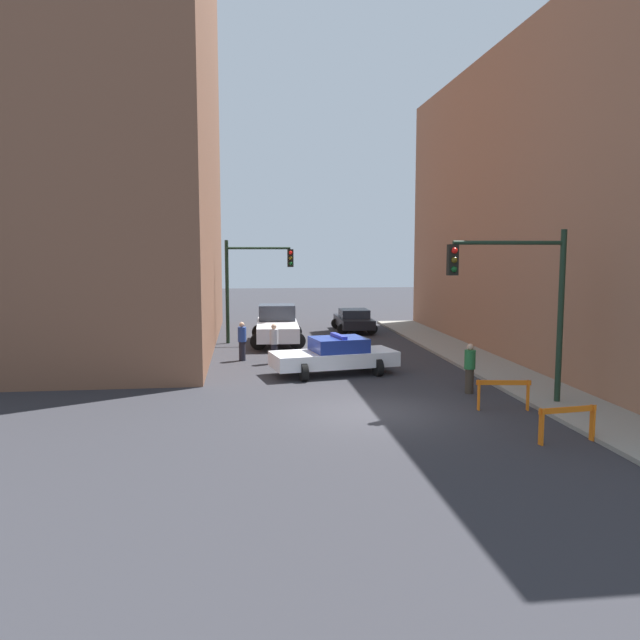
{
  "coord_description": "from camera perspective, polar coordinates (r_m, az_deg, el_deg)",
  "views": [
    {
      "loc": [
        -3.54,
        -17.45,
        4.7
      ],
      "look_at": [
        -0.76,
        5.4,
        2.12
      ],
      "focal_mm": 35.0,
      "sensor_mm": 36.0,
      "label": 1
    }
  ],
  "objects": [
    {
      "name": "ground_plane",
      "position": [
        18.42,
        4.43,
        -8.41
      ],
      "size": [
        120.0,
        120.0,
        0.0
      ],
      "primitive_type": "plane",
      "color": "#2D2D33"
    },
    {
      "name": "traffic_light_near",
      "position": [
        19.49,
        18.2,
        2.64
      ],
      "size": [
        3.64,
        0.35,
        5.2
      ],
      "color": "black",
      "rests_on": "sidewalk_right"
    },
    {
      "name": "barrier_front",
      "position": [
        16.55,
        21.69,
        -8.35
      ],
      "size": [
        1.59,
        0.35,
        0.9
      ],
      "rotation": [
        0.0,
        0.0,
        0.13
      ],
      "color": "orange",
      "rests_on": "ground_plane"
    },
    {
      "name": "sidewalk_right",
      "position": [
        20.52,
        21.8,
        -7.14
      ],
      "size": [
        2.4,
        44.0,
        0.12
      ],
      "color": "gray",
      "rests_on": "ground_plane"
    },
    {
      "name": "pedestrian_corner",
      "position": [
        26.78,
        -7.13,
        -1.89
      ],
      "size": [
        0.44,
        0.44,
        1.66
      ],
      "rotation": [
        0.0,
        0.0,
        4.47
      ],
      "color": "black",
      "rests_on": "ground_plane"
    },
    {
      "name": "white_truck",
      "position": [
        31.56,
        -3.93,
        -0.52
      ],
      "size": [
        2.78,
        5.47,
        1.9
      ],
      "rotation": [
        0.0,
        0.0,
        -0.04
      ],
      "color": "silver",
      "rests_on": "ground_plane"
    },
    {
      "name": "building_right",
      "position": [
        30.64,
        27.05,
        9.59
      ],
      "size": [
        12.0,
        28.0,
        13.54
      ],
      "color": "#93664C",
      "rests_on": "ground_plane"
    },
    {
      "name": "pedestrian_sidewalk",
      "position": [
        21.13,
        13.53,
        -4.25
      ],
      "size": [
        0.47,
        0.47,
        1.66
      ],
      "rotation": [
        0.0,
        0.0,
        3.51
      ],
      "color": "#382D23",
      "rests_on": "ground_plane"
    },
    {
      "name": "barrier_mid",
      "position": [
        19.22,
        16.43,
        -6.14
      ],
      "size": [
        1.59,
        0.37,
        0.9
      ],
      "rotation": [
        0.0,
        0.0,
        -0.14
      ],
      "color": "orange",
      "rests_on": "ground_plane"
    },
    {
      "name": "traffic_light_far",
      "position": [
        31.69,
        -6.52,
        4.01
      ],
      "size": [
        3.44,
        0.35,
        5.2
      ],
      "color": "black",
      "rests_on": "ground_plane"
    },
    {
      "name": "pedestrian_crossing",
      "position": [
        25.97,
        -4.23,
        -2.11
      ],
      "size": [
        0.39,
        0.39,
        1.66
      ],
      "rotation": [
        0.0,
        0.0,
        3.24
      ],
      "color": "black",
      "rests_on": "ground_plane"
    },
    {
      "name": "parked_car_near",
      "position": [
        36.19,
        3.1,
        0.01
      ],
      "size": [
        2.32,
        4.33,
        1.31
      ],
      "rotation": [
        0.0,
        0.0,
        -0.01
      ],
      "color": "black",
      "rests_on": "ground_plane"
    },
    {
      "name": "building_corner_left",
      "position": [
        33.58,
        -22.74,
        20.01
      ],
      "size": [
        14.0,
        20.0,
        25.75
      ],
      "color": "brown",
      "rests_on": "ground_plane"
    },
    {
      "name": "police_car",
      "position": [
        23.71,
        1.39,
        -3.25
      ],
      "size": [
        4.97,
        2.92,
        1.52
      ],
      "rotation": [
        0.0,
        0.0,
        1.77
      ],
      "color": "white",
      "rests_on": "ground_plane"
    }
  ]
}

